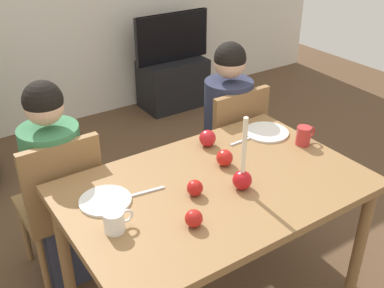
# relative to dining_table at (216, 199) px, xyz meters

# --- Properties ---
(dining_table) EXTENTS (1.40, 0.90, 0.75)m
(dining_table) POSITION_rel_dining_table_xyz_m (0.00, 0.00, 0.00)
(dining_table) COLOR olive
(dining_table) RESTS_ON ground
(chair_left) EXTENTS (0.40, 0.40, 0.90)m
(chair_left) POSITION_rel_dining_table_xyz_m (-0.55, 0.61, -0.15)
(chair_left) COLOR olive
(chair_left) RESTS_ON ground
(chair_right) EXTENTS (0.40, 0.40, 0.90)m
(chair_right) POSITION_rel_dining_table_xyz_m (0.57, 0.61, -0.15)
(chair_right) COLOR olive
(chair_right) RESTS_ON ground
(person_left_child) EXTENTS (0.30, 0.30, 1.17)m
(person_left_child) POSITION_rel_dining_table_xyz_m (-0.55, 0.64, -0.10)
(person_left_child) COLOR #33384C
(person_left_child) RESTS_ON ground
(person_right_child) EXTENTS (0.30, 0.30, 1.17)m
(person_right_child) POSITION_rel_dining_table_xyz_m (0.57, 0.64, -0.10)
(person_right_child) COLOR #33384C
(person_right_child) RESTS_ON ground
(tv_stand) EXTENTS (0.64, 0.40, 0.48)m
(tv_stand) POSITION_rel_dining_table_xyz_m (1.18, 2.30, -0.43)
(tv_stand) COLOR black
(tv_stand) RESTS_ON ground
(tv) EXTENTS (0.79, 0.05, 0.46)m
(tv) POSITION_rel_dining_table_xyz_m (1.18, 2.30, 0.04)
(tv) COLOR black
(tv) RESTS_ON tv_stand
(candle_centerpiece) EXTENTS (0.09, 0.09, 0.36)m
(candle_centerpiece) POSITION_rel_dining_table_xyz_m (0.08, -0.09, 0.16)
(candle_centerpiece) COLOR red
(candle_centerpiece) RESTS_ON dining_table
(plate_left) EXTENTS (0.23, 0.23, 0.01)m
(plate_left) POSITION_rel_dining_table_xyz_m (-0.49, 0.16, 0.09)
(plate_left) COLOR white
(plate_left) RESTS_ON dining_table
(plate_right) EXTENTS (0.25, 0.25, 0.01)m
(plate_right) POSITION_rel_dining_table_xyz_m (0.54, 0.25, 0.09)
(plate_right) COLOR white
(plate_right) RESTS_ON dining_table
(mug_left) EXTENTS (0.13, 0.08, 0.09)m
(mug_left) POSITION_rel_dining_table_xyz_m (-0.53, -0.04, 0.13)
(mug_left) COLOR white
(mug_left) RESTS_ON dining_table
(mug_right) EXTENTS (0.12, 0.08, 0.10)m
(mug_right) POSITION_rel_dining_table_xyz_m (0.62, 0.05, 0.13)
(mug_right) COLOR #B72D2D
(mug_right) RESTS_ON dining_table
(fork_left) EXTENTS (0.18, 0.04, 0.01)m
(fork_left) POSITION_rel_dining_table_xyz_m (-0.31, 0.12, 0.09)
(fork_left) COLOR silver
(fork_left) RESTS_ON dining_table
(fork_right) EXTENTS (0.18, 0.02, 0.01)m
(fork_right) POSITION_rel_dining_table_xyz_m (0.37, 0.25, 0.09)
(fork_right) COLOR silver
(fork_right) RESTS_ON dining_table
(apple_near_candle) EXTENTS (0.09, 0.09, 0.09)m
(apple_near_candle) POSITION_rel_dining_table_xyz_m (0.18, 0.32, 0.13)
(apple_near_candle) COLOR red
(apple_near_candle) RESTS_ON dining_table
(apple_by_left_plate) EXTENTS (0.07, 0.07, 0.07)m
(apple_by_left_plate) POSITION_rel_dining_table_xyz_m (-0.26, -0.19, 0.12)
(apple_by_left_plate) COLOR #B01A16
(apple_by_left_plate) RESTS_ON dining_table
(apple_by_right_mug) EXTENTS (0.07, 0.07, 0.07)m
(apple_by_right_mug) POSITION_rel_dining_table_xyz_m (-0.13, -0.02, 0.12)
(apple_by_right_mug) COLOR #AF1815
(apple_by_right_mug) RESTS_ON dining_table
(apple_far_edge) EXTENTS (0.08, 0.08, 0.08)m
(apple_far_edge) POSITION_rel_dining_table_xyz_m (0.13, 0.11, 0.12)
(apple_far_edge) COLOR red
(apple_far_edge) RESTS_ON dining_table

